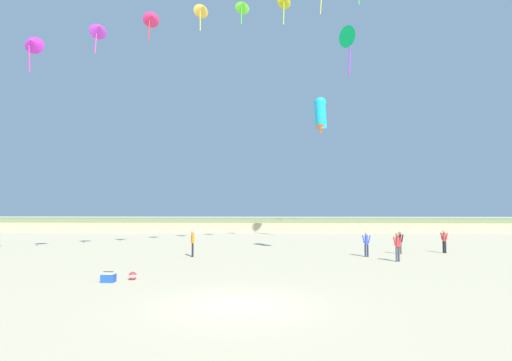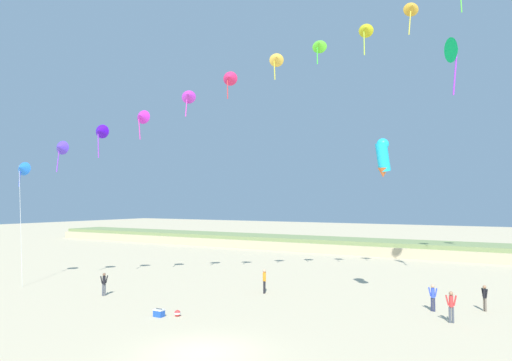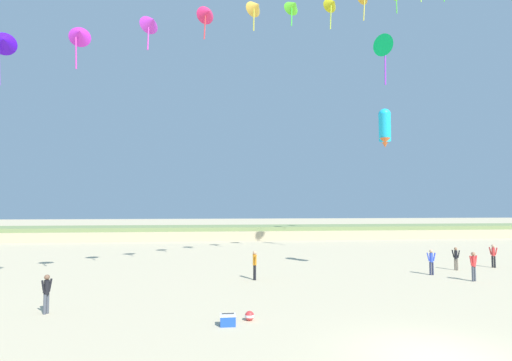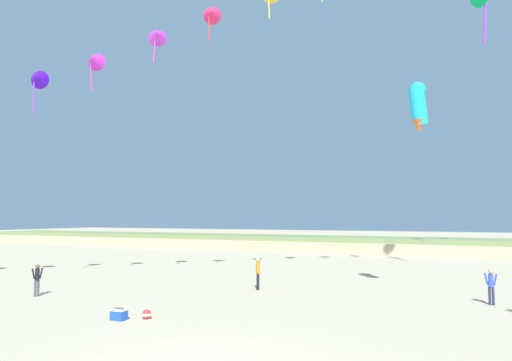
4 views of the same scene
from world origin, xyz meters
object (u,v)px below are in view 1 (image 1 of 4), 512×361
at_px(person_near_left, 193,241).
at_px(person_far_center, 366,242).
at_px(large_kite_low_lead, 349,37).
at_px(person_far_right, 400,241).
at_px(person_mid_center, 444,240).
at_px(beach_cooler, 108,277).
at_px(large_kite_mid_trail, 320,114).
at_px(beach_ball, 133,276).
at_px(person_near_right, 398,245).

distance_m(person_near_left, person_far_center, 11.37).
bearing_deg(large_kite_low_lead, person_far_right, -70.73).
bearing_deg(person_far_center, person_mid_center, 21.31).
bearing_deg(beach_cooler, person_near_left, 77.70).
height_order(large_kite_mid_trail, beach_cooler, large_kite_mid_trail).
distance_m(person_mid_center, beach_ball, 21.52).
bearing_deg(person_near_left, person_far_center, 2.26).
relative_size(large_kite_mid_trail, beach_ball, 6.95).
distance_m(person_near_right, large_kite_mid_trail, 9.77).
xyz_separation_m(person_far_right, beach_cooler, (-15.97, -10.87, -0.69)).
xyz_separation_m(large_kite_low_lead, beach_cooler, (-13.91, -16.77, -17.76)).
bearing_deg(person_mid_center, beach_ball, -149.08).
relative_size(person_near_left, beach_cooler, 2.99).
distance_m(person_near_right, person_far_right, 4.07).
relative_size(person_far_right, beach_cooler, 2.70).
bearing_deg(large_kite_low_lead, beach_cooler, -129.68).
relative_size(person_mid_center, beach_ball, 4.52).
xyz_separation_m(person_near_left, beach_ball, (-1.07, -8.25, -0.82)).
distance_m(person_far_right, large_kite_low_lead, 18.18).
distance_m(person_far_center, beach_ball, 15.20).
bearing_deg(person_near_right, person_near_left, 171.89).
xyz_separation_m(person_near_left, person_mid_center, (17.38, 2.80, -0.05)).
xyz_separation_m(large_kite_mid_trail, beach_cooler, (-10.40, -9.34, -9.29)).
distance_m(person_near_left, large_kite_low_lead, 22.24).
distance_m(person_near_right, beach_ball, 15.20).
xyz_separation_m(person_near_right, person_far_center, (-1.31, 2.25, -0.05)).
bearing_deg(beach_cooler, large_kite_mid_trail, 41.94).
bearing_deg(large_kite_mid_trail, person_near_left, -176.65).
relative_size(person_far_center, beach_ball, 4.44).
xyz_separation_m(person_far_right, person_far_center, (-2.68, -1.57, 0.03)).
height_order(person_far_center, large_kite_low_lead, large_kite_low_lead).
xyz_separation_m(person_mid_center, beach_ball, (-18.45, -11.05, -0.77)).
height_order(person_far_right, beach_ball, person_far_right).
height_order(person_near_right, beach_ball, person_near_right).
bearing_deg(large_kite_mid_trail, large_kite_low_lead, 64.69).
distance_m(person_far_right, person_far_center, 3.11).
bearing_deg(beach_ball, person_far_right, 34.21).
xyz_separation_m(beach_cooler, beach_ball, (0.86, 0.59, -0.03)).
xyz_separation_m(person_mid_center, large_kite_low_lead, (-5.40, 5.13, 17.03)).
relative_size(person_near_right, large_kite_mid_trail, 0.68).
xyz_separation_m(person_near_left, large_kite_mid_trail, (8.47, 0.50, 8.51)).
bearing_deg(large_kite_mid_trail, person_mid_center, 14.48).
xyz_separation_m(large_kite_low_lead, large_kite_mid_trail, (-3.51, -7.43, -8.47)).
bearing_deg(person_far_center, beach_cooler, -145.03).
height_order(person_mid_center, beach_ball, person_mid_center).
height_order(person_near_left, beach_ball, person_near_left).
xyz_separation_m(person_far_center, large_kite_mid_trail, (-2.89, 0.05, 8.57)).
bearing_deg(person_near_left, large_kite_mid_trail, 3.35).
distance_m(large_kite_mid_trail, beach_ball, 15.95).
relative_size(person_near_right, person_far_right, 1.09).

